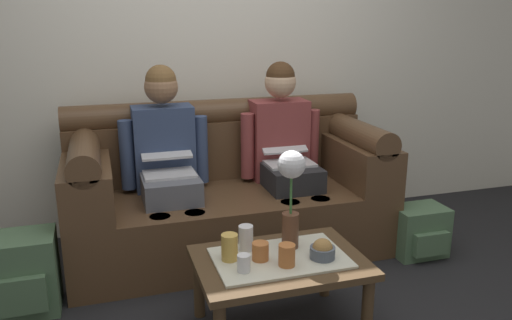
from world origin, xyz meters
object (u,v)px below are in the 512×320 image
at_px(cup_far_center, 244,263).
at_px(cup_far_right, 230,247).
at_px(flower_vase, 291,187).
at_px(cup_near_right, 286,255).
at_px(cup_near_left, 260,251).
at_px(person_left, 166,157).
at_px(snack_bowl, 322,250).
at_px(couch, 228,193).
at_px(backpack_left, 26,275).
at_px(coffee_table, 280,268).
at_px(backpack_right, 419,232).
at_px(person_right, 284,148).
at_px(cup_far_left, 246,238).

bearing_deg(cup_far_center, cup_far_right, 103.80).
relative_size(flower_vase, cup_near_right, 4.80).
bearing_deg(cup_near_left, cup_near_right, -43.94).
height_order(cup_near_left, cup_near_right, cup_near_right).
bearing_deg(person_left, cup_far_center, -80.30).
bearing_deg(snack_bowl, couch, 99.90).
bearing_deg(backpack_left, coffee_table, -24.47).
xyz_separation_m(coffee_table, backpack_left, (-1.21, 0.55, -0.12)).
bearing_deg(cup_far_right, backpack_right, 18.90).
distance_m(person_right, flower_vase, 0.98).
distance_m(coffee_table, flower_vase, 0.40).
relative_size(couch, snack_bowl, 16.70).
height_order(coffee_table, cup_near_right, cup_near_right).
xyz_separation_m(cup_near_right, cup_far_left, (-0.13, 0.21, 0.01)).
distance_m(coffee_table, cup_near_left, 0.14).
relative_size(person_left, cup_near_left, 14.20).
bearing_deg(cup_far_left, backpack_left, 158.24).
bearing_deg(cup_near_left, backpack_left, 153.58).
bearing_deg(person_left, cup_near_right, -70.59).
xyz_separation_m(couch, cup_far_center, (-0.21, -1.10, 0.06)).
bearing_deg(cup_near_left, flower_vase, 25.84).
relative_size(person_left, person_right, 1.00).
distance_m(couch, cup_far_left, 0.91).
distance_m(couch, snack_bowl, 1.10).
bearing_deg(cup_far_left, flower_vase, -8.61).
height_order(cup_far_right, backpack_right, cup_far_right).
height_order(coffee_table, backpack_left, backpack_left).
relative_size(cup_far_right, backpack_right, 0.38).
relative_size(coffee_table, cup_far_center, 10.11).
bearing_deg(flower_vase, person_left, 117.37).
relative_size(cup_near_right, cup_far_center, 1.29).
bearing_deg(cup_far_left, coffee_table, -42.03).
xyz_separation_m(cup_far_left, backpack_left, (-1.07, 0.43, -0.25)).
xyz_separation_m(coffee_table, cup_far_center, (-0.21, -0.09, 0.10)).
distance_m(couch, person_left, 0.49).
height_order(couch, person_left, person_left).
relative_size(cup_far_right, backpack_left, 0.30).
xyz_separation_m(cup_near_left, cup_far_center, (-0.11, -0.09, -0.00)).
xyz_separation_m(couch, snack_bowl, (0.19, -1.09, 0.06)).
relative_size(snack_bowl, backpack_left, 0.29).
distance_m(cup_near_right, cup_far_left, 0.25).
distance_m(flower_vase, cup_near_right, 0.33).
xyz_separation_m(couch, person_right, (0.39, -0.00, 0.28)).
relative_size(coffee_table, cup_far_right, 6.33).
distance_m(cup_near_right, backpack_left, 1.38).
xyz_separation_m(person_right, flower_vase, (-0.31, -0.93, 0.05)).
distance_m(coffee_table, backpack_right, 1.27).
distance_m(flower_vase, snack_bowl, 0.34).
height_order(snack_bowl, cup_near_left, snack_bowl).
bearing_deg(snack_bowl, backpack_right, 31.47).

